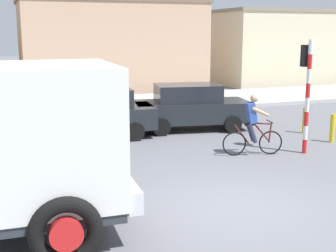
{
  "coord_description": "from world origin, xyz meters",
  "views": [
    {
      "loc": [
        -4.37,
        -7.51,
        3.42
      ],
      "look_at": [
        -0.72,
        2.5,
        1.2
      ],
      "focal_mm": 48.77,
      "sensor_mm": 36.0,
      "label": 1
    }
  ],
  "objects": [
    {
      "name": "bollard_near",
      "position": [
        5.21,
        3.79,
        0.45
      ],
      "size": [
        0.14,
        0.14,
        0.9
      ],
      "primitive_type": "cylinder",
      "color": "gold",
      "rests_on": "ground"
    },
    {
      "name": "cyclist",
      "position": [
        2.1,
        3.34,
        0.86
      ],
      "size": [
        1.7,
        0.58,
        1.72
      ],
      "color": "black",
      "rests_on": "ground"
    },
    {
      "name": "car_red_near",
      "position": [
        1.81,
        7.11,
        0.82
      ],
      "size": [
        4.22,
        2.35,
        1.6
      ],
      "color": "#1E2328",
      "rests_on": "ground"
    },
    {
      "name": "ground_plane",
      "position": [
        0.0,
        0.0,
        0.0
      ],
      "size": [
        120.0,
        120.0,
        0.0
      ],
      "primitive_type": "plane",
      "color": "slate"
    },
    {
      "name": "pedestrian_near_kerb",
      "position": [
        -1.04,
        7.74,
        0.85
      ],
      "size": [
        0.34,
        0.22,
        1.62
      ],
      "color": "#2D334C",
      "rests_on": "ground"
    },
    {
      "name": "bollard_far",
      "position": [
        5.21,
        5.19,
        0.45
      ],
      "size": [
        0.14,
        0.14,
        0.9
      ],
      "primitive_type": "cylinder",
      "color": "gold",
      "rests_on": "ground"
    },
    {
      "name": "building_mid_block",
      "position": [
        1.82,
        19.13,
        2.59
      ],
      "size": [
        10.47,
        5.49,
        5.16
      ],
      "color": "tan",
      "rests_on": "ground"
    },
    {
      "name": "car_white_mid",
      "position": [
        -1.65,
        7.04,
        0.82
      ],
      "size": [
        4.13,
        2.14,
        1.6
      ],
      "color": "#1E2328",
      "rests_on": "ground"
    },
    {
      "name": "traffic_light_pole",
      "position": [
        3.61,
        3.09,
        2.07
      ],
      "size": [
        0.24,
        0.43,
        3.2
      ],
      "color": "red",
      "rests_on": "ground"
    },
    {
      "name": "building_corner_right",
      "position": [
        12.83,
        19.8,
        2.4
      ],
      "size": [
        7.93,
        7.12,
        4.78
      ],
      "color": "beige",
      "rests_on": "ground"
    },
    {
      "name": "sidewalk_far",
      "position": [
        0.0,
        13.0,
        0.08
      ],
      "size": [
        80.0,
        5.0,
        0.16
      ],
      "primitive_type": "cube",
      "color": "#ADADA8",
      "rests_on": "ground"
    }
  ]
}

